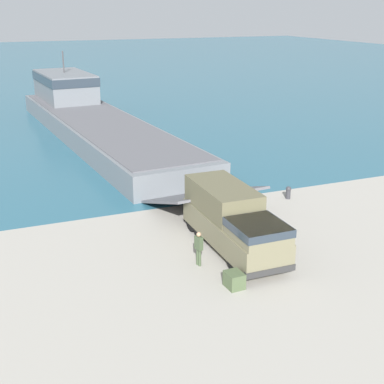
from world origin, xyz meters
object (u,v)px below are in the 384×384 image
Objects in this scene: soldier_on_ramp at (199,246)px; moored_boat_a at (64,83)px; mooring_bollard at (288,192)px; cargo_crate at (234,280)px; military_truck at (233,220)px; landing_craft at (89,115)px.

soldier_on_ramp is 0.33× the size of moored_boat_a.
cargo_crate is (-8.71, -9.30, -0.10)m from mooring_bollard.
military_truck is 8.90m from mooring_bollard.
cargo_crate is (0.63, -2.65, -0.66)m from soldier_on_ramp.
soldier_on_ramp is at bearing -96.85° from landing_craft.
moored_boat_a is (3.02, 32.87, -1.09)m from landing_craft.
military_truck is 63.58m from moored_boat_a.
military_truck reaches higher than mooring_bollard.
moored_boat_a is (4.51, 64.71, -0.36)m from soldier_on_ramp.
cargo_crate is at bearing -133.14° from mooring_bollard.
landing_craft is 24.22× the size of soldier_on_ramp.
mooring_bollard is (6.92, 5.48, -1.16)m from military_truck.
mooring_bollard is (4.84, -58.06, -0.21)m from moored_boat_a.
landing_craft is at bearing 88.58° from cargo_crate.
landing_craft is 34.53m from cargo_crate.
cargo_crate is at bearing -24.58° from military_truck.
moored_boat_a is 67.47m from cargo_crate.
military_truck is 9.06× the size of cargo_crate.
military_truck is 4.51× the size of soldier_on_ramp.
landing_craft reaches higher than military_truck.
moored_boat_a is 58.26m from mooring_bollard.
soldier_on_ramp is 2.80m from cargo_crate.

